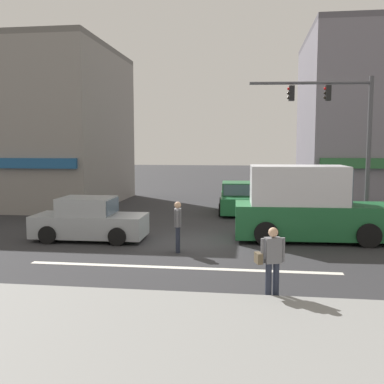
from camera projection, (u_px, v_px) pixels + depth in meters
The scene contains 11 objects.
ground_plane at pixel (196, 242), 16.28m from camera, with size 120.00×120.00×0.00m, color #2B2B2D.
lane_marking_stripe at pixel (181, 268), 12.83m from camera, with size 9.00×0.24×0.01m, color silver.
sidewalk_curb at pixel (136, 341), 7.89m from camera, with size 40.00×5.00×0.16m, color gray.
building_left_block at pixel (14, 127), 26.89m from camera, with size 12.22×9.66×9.09m.
utility_pole_near_left at pixel (47, 125), 22.39m from camera, with size 1.40×0.22×8.70m.
traffic_light_mast at pixel (345, 128), 17.96m from camera, with size 4.88×0.55×6.20m.
box_truck_waiting_far at pixel (307, 207), 16.39m from camera, with size 5.68×2.41×2.75m.
sedan_crossing_leftbound at pixel (90, 221), 16.56m from camera, with size 4.13×1.94×1.58m.
sedan_approaching_near at pixel (237, 199), 23.15m from camera, with size 2.05×4.19×1.58m.
pedestrian_foreground_with_bag at pixel (272, 259), 10.09m from camera, with size 0.69×0.38×1.67m.
pedestrian_mid_crossing at pixel (178, 224), 14.60m from camera, with size 0.26×0.57×1.67m.
Camera 1 is at (2.00, -15.87, 3.52)m, focal length 42.00 mm.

